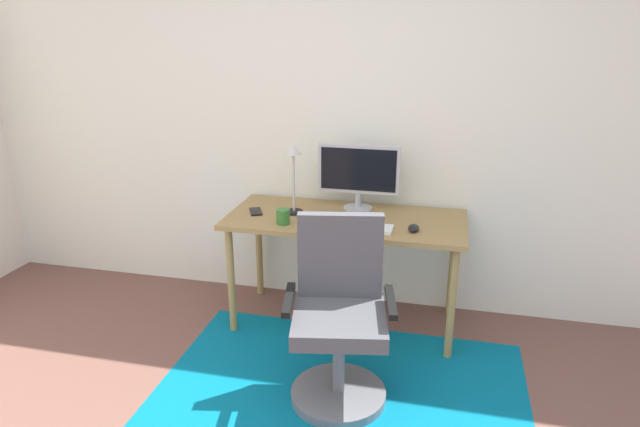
# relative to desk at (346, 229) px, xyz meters

# --- Properties ---
(wall_back) EXTENTS (6.00, 0.10, 2.60)m
(wall_back) POSITION_rel_desk_xyz_m (-0.07, 0.39, 0.67)
(wall_back) COLOR white
(wall_back) RESTS_ON ground
(area_rug) EXTENTS (1.89, 1.23, 0.01)m
(area_rug) POSITION_rel_desk_xyz_m (0.12, -0.67, -0.63)
(area_rug) COLOR #076584
(area_rug) RESTS_ON ground
(desk) EXTENTS (1.42, 0.63, 0.70)m
(desk) POSITION_rel_desk_xyz_m (0.00, 0.00, 0.00)
(desk) COLOR olive
(desk) RESTS_ON ground
(monitor) EXTENTS (0.50, 0.18, 0.41)m
(monitor) POSITION_rel_desk_xyz_m (0.04, 0.17, 0.31)
(monitor) COLOR #B2B2B7
(monitor) RESTS_ON desk
(keyboard) EXTENTS (0.43, 0.13, 0.02)m
(keyboard) POSITION_rel_desk_xyz_m (0.08, -0.17, 0.08)
(keyboard) COLOR white
(keyboard) RESTS_ON desk
(computer_mouse) EXTENTS (0.06, 0.10, 0.03)m
(computer_mouse) POSITION_rel_desk_xyz_m (0.41, -0.14, 0.09)
(computer_mouse) COLOR black
(computer_mouse) RESTS_ON desk
(coffee_cup) EXTENTS (0.08, 0.08, 0.09)m
(coffee_cup) POSITION_rel_desk_xyz_m (-0.33, -0.19, 0.12)
(coffee_cup) COLOR #306F2A
(coffee_cup) RESTS_ON desk
(cell_phone) EXTENTS (0.12, 0.16, 0.01)m
(cell_phone) POSITION_rel_desk_xyz_m (-0.56, -0.03, 0.08)
(cell_phone) COLOR black
(cell_phone) RESTS_ON desk
(desk_lamp) EXTENTS (0.11, 0.11, 0.43)m
(desk_lamp) POSITION_rel_desk_xyz_m (-0.32, 0.01, 0.36)
(desk_lamp) COLOR black
(desk_lamp) RESTS_ON desk
(office_chair) EXTENTS (0.58, 0.52, 0.93)m
(office_chair) POSITION_rel_desk_xyz_m (0.11, -0.71, -0.24)
(office_chair) COLOR slate
(office_chair) RESTS_ON ground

